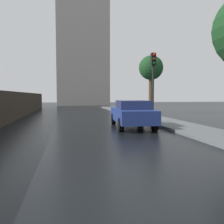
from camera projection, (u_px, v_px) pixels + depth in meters
The scene contains 5 objects.
ground at pixel (112, 190), 4.24m from camera, with size 120.00×120.00×0.00m, color black.
car_blue_near_kerb at pixel (132, 113), 12.62m from camera, with size 2.08×4.46×1.43m.
traffic_light at pixel (153, 74), 14.33m from camera, with size 0.26×0.39×4.08m.
street_tree_mid at pixel (151, 69), 22.47m from camera, with size 2.28×2.28×5.45m.
distant_tower at pixel (82, 37), 45.22m from camera, with size 9.05×10.41×27.96m.
Camera 1 is at (-0.76, -4.07, 1.66)m, focal length 38.50 mm.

